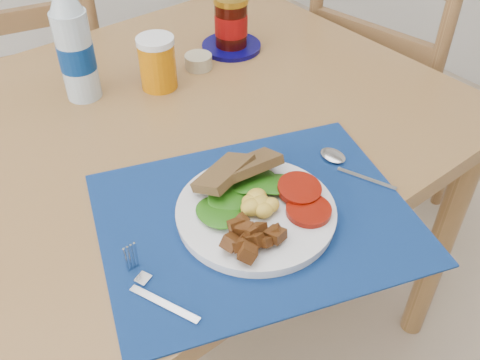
# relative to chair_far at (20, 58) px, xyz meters

# --- Properties ---
(table) EXTENTS (1.40, 0.90, 0.75)m
(table) POSITION_rel_chair_far_xyz_m (-0.06, -0.70, 0.05)
(table) COLOR brown
(table) RESTS_ON ground
(chair_far) EXTENTS (0.54, 0.53, 1.23)m
(chair_far) POSITION_rel_chair_far_xyz_m (0.00, 0.00, 0.00)
(chair_far) COLOR brown
(chair_far) RESTS_ON ground
(chair_end) EXTENTS (0.47, 0.49, 1.15)m
(chair_end) POSITION_rel_chair_far_xyz_m (0.82, -0.67, -0.03)
(chair_end) COLOR brown
(chair_end) RESTS_ON ground
(placemat) EXTENTS (0.59, 0.52, 0.00)m
(placemat) POSITION_rel_chair_far_xyz_m (0.02, -1.02, 0.14)
(placemat) COLOR black
(placemat) RESTS_ON table
(breakfast_plate) EXTENTS (0.25, 0.25, 0.06)m
(breakfast_plate) POSITION_rel_chair_far_xyz_m (0.02, -1.03, 0.16)
(breakfast_plate) COLOR silver
(breakfast_plate) RESTS_ON placemat
(fork) EXTENTS (0.05, 0.16, 0.00)m
(fork) POSITION_rel_chair_far_xyz_m (-0.18, -1.04, 0.14)
(fork) COLOR #B2B5BA
(fork) RESTS_ON placemat
(spoon) EXTENTS (0.05, 0.16, 0.00)m
(spoon) POSITION_rel_chair_far_xyz_m (0.23, -1.02, 0.14)
(spoon) COLOR #B2B5BA
(spoon) RESTS_ON placemat
(water_bottle) EXTENTS (0.07, 0.07, 0.25)m
(water_bottle) POSITION_rel_chair_far_xyz_m (-0.02, -0.52, 0.25)
(water_bottle) COLOR #ADBFCC
(water_bottle) RESTS_ON table
(juice_glass) EXTENTS (0.08, 0.08, 0.11)m
(juice_glass) POSITION_rel_chair_far_xyz_m (0.12, -0.58, 0.19)
(juice_glass) COLOR #C26A05
(juice_glass) RESTS_ON table
(ramekin) EXTENTS (0.06, 0.06, 0.03)m
(ramekin) POSITION_rel_chair_far_xyz_m (0.23, -0.57, 0.15)
(ramekin) COLOR tan
(ramekin) RESTS_ON table
(jam_on_saucer) EXTENTS (0.14, 0.14, 0.13)m
(jam_on_saucer) POSITION_rel_chair_far_xyz_m (0.35, -0.54, 0.19)
(jam_on_saucer) COLOR #07044A
(jam_on_saucer) RESTS_ON table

